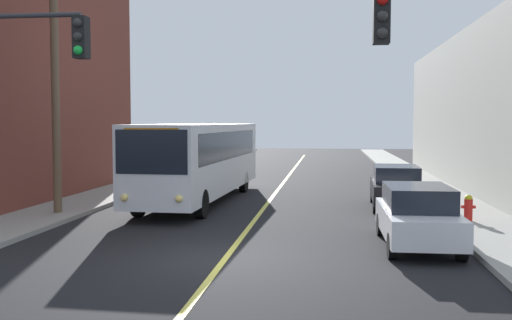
{
  "coord_description": "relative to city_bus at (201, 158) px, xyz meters",
  "views": [
    {
      "loc": [
        2.47,
        -13.74,
        3.28
      ],
      "look_at": [
        0.0,
        6.09,
        2.0
      ],
      "focal_mm": 41.55,
      "sensor_mm": 36.0,
      "label": 1
    }
  ],
  "objects": [
    {
      "name": "parked_car_black",
      "position": [
        7.8,
        -0.92,
        -0.98
      ],
      "size": [
        1.96,
        4.46,
        1.62
      ],
      "color": "black",
      "rests_on": "ground"
    },
    {
      "name": "sidewalk_right",
      "position": [
        10.05,
        -0.13,
        -1.74
      ],
      "size": [
        2.5,
        90.0,
        0.15
      ],
      "primitive_type": "cube",
      "color": "gray",
      "rests_on": "ground"
    },
    {
      "name": "traffic_signal_left_corner",
      "position": [
        -2.61,
        -10.21,
        2.49
      ],
      "size": [
        3.75,
        0.48,
        6.0
      ],
      "color": "#2D2D33",
      "rests_on": "sidewalk_left"
    },
    {
      "name": "fire_hydrant",
      "position": [
        9.65,
        -4.59,
        -1.23
      ],
      "size": [
        0.44,
        0.26,
        0.84
      ],
      "color": "red",
      "rests_on": "sidewalk_right"
    },
    {
      "name": "sidewalk_left",
      "position": [
        -4.45,
        -0.13,
        -1.74
      ],
      "size": [
        2.5,
        90.0,
        0.15
      ],
      "primitive_type": "cube",
      "color": "gray",
      "rests_on": "ground"
    },
    {
      "name": "ground_plane",
      "position": [
        2.8,
        -10.13,
        -1.82
      ],
      "size": [
        120.0,
        120.0,
        0.0
      ],
      "primitive_type": "plane",
      "color": "black"
    },
    {
      "name": "traffic_signal_right_corner",
      "position": [
        8.21,
        -12.05,
        2.49
      ],
      "size": [
        3.75,
        0.48,
        6.0
      ],
      "color": "#2D2D33",
      "rests_on": "sidewalk_right"
    },
    {
      "name": "lane_stripe_center",
      "position": [
        2.8,
        4.87,
        -1.81
      ],
      "size": [
        0.16,
        60.0,
        0.01
      ],
      "primitive_type": "cube",
      "color": "#D8CC4C",
      "rests_on": "ground"
    },
    {
      "name": "city_bus",
      "position": [
        0.0,
        0.0,
        0.0
      ],
      "size": [
        3.06,
        12.24,
        3.2
      ],
      "color": "silver",
      "rests_on": "ground"
    },
    {
      "name": "utility_pole_near",
      "position": [
        -4.09,
        -4.47,
        4.25
      ],
      "size": [
        2.4,
        0.28,
        10.8
      ],
      "color": "brown",
      "rests_on": "sidewalk_left"
    },
    {
      "name": "parked_car_white",
      "position": [
        7.57,
        -8.08,
        -0.98
      ],
      "size": [
        1.84,
        4.41,
        1.62
      ],
      "color": "silver",
      "rests_on": "ground"
    }
  ]
}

